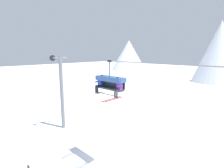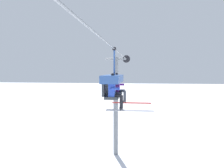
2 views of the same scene
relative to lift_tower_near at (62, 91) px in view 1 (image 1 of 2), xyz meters
The scene contains 8 objects.
ground_plane 7.80m from the lift_tower_near, ahead, with size 200.00×200.00×0.00m, color white.
mountain_peak_west 62.78m from the lift_tower_near, 122.63° to the left, with size 15.32×15.32×12.89m.
mountain_peak_central 43.38m from the lift_tower_near, 84.95° to the left, with size 12.25×12.25×15.85m.
lift_tower_near is the anchor object (origin of this frame).
lift_cable 8.54m from the lift_tower_near, ahead, with size 17.62×0.05×0.05m.
chairlift_chair 8.07m from the lift_tower_near, ahead, with size 2.25×0.74×2.25m.
skier_blue 7.15m from the lift_tower_near, ahead, with size 0.48×1.70×1.34m.
skier_purple 8.91m from the lift_tower_near, ahead, with size 0.48×1.70×1.34m.
Camera 1 is at (9.21, -8.93, 7.96)m, focal length 28.00 mm.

